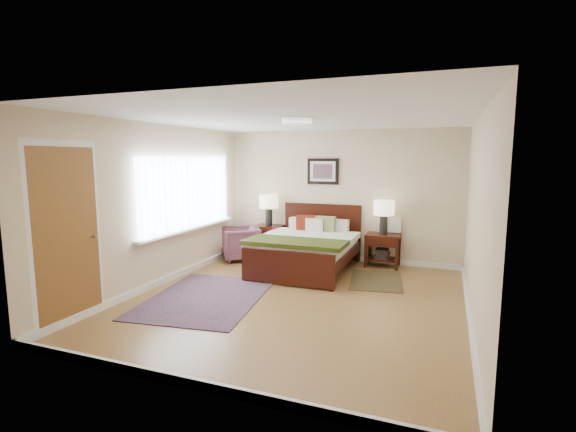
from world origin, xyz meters
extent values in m
plane|color=#8D5D36|center=(0.00, 0.00, 0.00)|extent=(5.00, 5.00, 0.00)
cube|color=beige|center=(0.00, 2.50, 1.25)|extent=(4.50, 0.04, 2.50)
cube|color=beige|center=(0.00, -2.50, 1.25)|extent=(4.50, 0.04, 2.50)
cube|color=beige|center=(-2.25, 0.00, 1.25)|extent=(0.04, 5.00, 2.50)
cube|color=beige|center=(2.25, 0.00, 1.25)|extent=(0.04, 5.00, 2.50)
cube|color=white|center=(0.00, 0.00, 2.50)|extent=(4.50, 5.00, 0.02)
cube|color=silver|center=(-2.23, 0.70, 1.40)|extent=(0.02, 2.72, 1.32)
cube|color=silver|center=(-2.21, 0.70, 1.40)|extent=(0.01, 2.60, 1.20)
cube|color=silver|center=(-2.18, 0.70, 0.77)|extent=(0.10, 2.72, 0.04)
cube|color=silver|center=(-2.23, -1.75, 1.09)|extent=(0.01, 1.00, 2.18)
cube|color=brown|center=(-2.23, -1.75, 1.05)|extent=(0.01, 0.90, 2.10)
cylinder|color=#999999|center=(-2.20, -1.37, 1.00)|extent=(0.04, 0.04, 0.04)
cylinder|color=white|center=(0.00, 0.00, 2.46)|extent=(0.40, 0.40, 0.07)
cylinder|color=beige|center=(0.00, 0.00, 2.50)|extent=(0.44, 0.44, 0.01)
cube|color=#371108|center=(-0.35, 2.46, 0.55)|extent=(1.53, 0.06, 1.07)
cube|color=#371108|center=(-0.35, 0.53, 0.29)|extent=(1.53, 0.06, 0.54)
cube|color=#371108|center=(-1.07, 1.50, 0.31)|extent=(0.06, 1.91, 0.17)
cube|color=#371108|center=(0.38, 1.50, 0.31)|extent=(0.06, 1.91, 0.17)
cube|color=beige|center=(-0.35, 1.50, 0.43)|extent=(1.43, 1.89, 0.21)
cube|color=beige|center=(-0.35, 1.40, 0.57)|extent=(1.61, 1.66, 0.10)
cube|color=#2D3810|center=(-0.35, 0.89, 0.62)|extent=(1.65, 0.70, 0.07)
cube|color=beige|center=(-0.68, 2.22, 0.71)|extent=(0.48, 0.18, 0.25)
cube|color=beige|center=(-0.01, 2.22, 0.71)|extent=(0.48, 0.18, 0.25)
cube|color=#61180B|center=(-0.56, 2.10, 0.75)|extent=(0.37, 0.17, 0.31)
cube|color=olive|center=(-0.18, 2.10, 0.75)|extent=(0.37, 0.16, 0.31)
cube|color=beige|center=(-0.37, 2.02, 0.73)|extent=(0.33, 0.13, 0.27)
cube|color=black|center=(-0.35, 2.48, 1.72)|extent=(0.62, 0.03, 0.50)
cube|color=silver|center=(-0.35, 2.46, 1.72)|extent=(0.50, 0.01, 0.38)
cube|color=#A52D23|center=(-0.35, 2.44, 1.72)|extent=(0.38, 0.01, 0.28)
cube|color=#371108|center=(-1.40, 2.27, 0.61)|extent=(0.53, 0.48, 0.05)
cube|color=#371108|center=(-1.64, 2.06, 0.29)|extent=(0.05, 0.05, 0.59)
cube|color=#371108|center=(-1.17, 2.06, 0.29)|extent=(0.05, 0.05, 0.59)
cube|color=#371108|center=(-1.64, 2.48, 0.29)|extent=(0.05, 0.05, 0.59)
cube|color=#371108|center=(-1.17, 2.48, 0.29)|extent=(0.05, 0.05, 0.59)
cube|color=#371108|center=(-1.40, 2.05, 0.51)|extent=(0.47, 0.03, 0.14)
cube|color=#371108|center=(0.86, 2.27, 0.58)|extent=(0.61, 0.46, 0.05)
cube|color=#371108|center=(0.59, 2.07, 0.28)|extent=(0.05, 0.05, 0.56)
cube|color=#371108|center=(1.13, 2.07, 0.28)|extent=(0.05, 0.05, 0.56)
cube|color=#371108|center=(0.59, 2.47, 0.28)|extent=(0.05, 0.05, 0.56)
cube|color=#371108|center=(1.13, 2.47, 0.28)|extent=(0.05, 0.05, 0.56)
cube|color=#371108|center=(0.86, 2.06, 0.48)|extent=(0.55, 0.03, 0.14)
cube|color=#371108|center=(0.86, 2.27, 0.14)|extent=(0.55, 0.40, 0.03)
cube|color=black|center=(0.86, 2.27, 0.17)|extent=(0.22, 0.28, 0.03)
cube|color=black|center=(0.86, 2.27, 0.20)|extent=(0.22, 0.28, 0.03)
cube|color=black|center=(0.86, 2.27, 0.24)|extent=(0.22, 0.28, 0.03)
cube|color=black|center=(0.86, 2.27, 0.28)|extent=(0.22, 0.28, 0.03)
cube|color=black|center=(0.86, 2.27, 0.31)|extent=(0.22, 0.28, 0.03)
cylinder|color=black|center=(-1.40, 2.27, 0.80)|extent=(0.14, 0.14, 0.32)
cylinder|color=black|center=(-1.40, 2.27, 0.98)|extent=(0.02, 0.02, 0.06)
cylinder|color=#FBE6BF|center=(-1.40, 2.27, 1.12)|extent=(0.37, 0.37, 0.26)
cylinder|color=black|center=(0.86, 2.27, 0.77)|extent=(0.14, 0.14, 0.32)
cylinder|color=black|center=(0.86, 2.27, 0.95)|extent=(0.02, 0.02, 0.06)
cylinder|color=#FBE6BF|center=(0.86, 2.27, 1.09)|extent=(0.37, 0.37, 0.26)
imported|color=brown|center=(-1.80, 1.80, 0.32)|extent=(0.98, 0.97, 0.65)
cube|color=#100D45|center=(-1.22, -0.39, 0.01)|extent=(1.78, 2.31, 0.01)
cube|color=black|center=(0.90, 1.32, 0.01)|extent=(0.98, 1.32, 0.01)
camera|label=1|loc=(1.89, -5.31, 1.96)|focal=26.00mm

